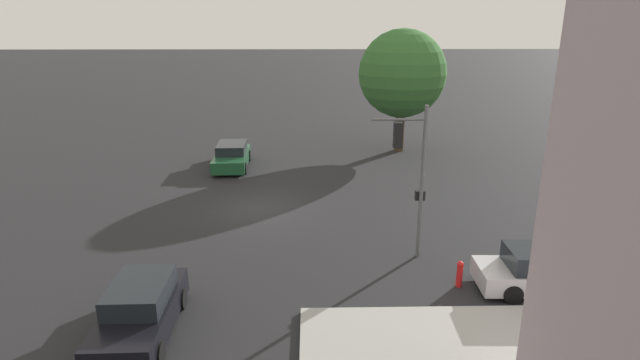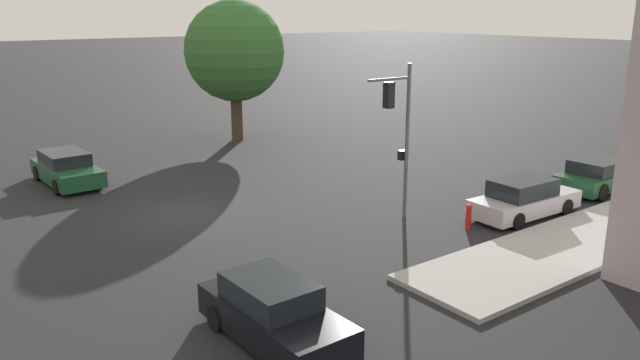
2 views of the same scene
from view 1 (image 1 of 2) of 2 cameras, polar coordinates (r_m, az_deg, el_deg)
name	(u,v)px [view 1 (image 1 of 2)]	position (r m, az deg, el deg)	size (l,w,h in m)	color
ground_plane	(260,208)	(23.85, -6.83, -3.18)	(300.00, 300.00, 0.00)	black
street_tree	(402,74)	(33.94, 9.38, 11.88)	(5.76, 5.76, 8.09)	#423323
traffic_signal	(411,162)	(18.01, 10.33, 2.01)	(0.55, 2.07, 5.70)	#515456
crossing_car_0	(141,311)	(15.23, -19.82, -13.88)	(4.32, 1.91, 1.52)	black
crossing_car_1	(232,156)	(30.69, -10.04, 2.72)	(4.75, 2.12, 1.44)	#194728
parked_car_0	(547,271)	(18.05, 24.55, -9.47)	(1.96, 4.65, 1.45)	#B7B7BC
fire_hydrant	(460,273)	(17.37, 15.67, -10.21)	(0.22, 0.22, 0.92)	red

